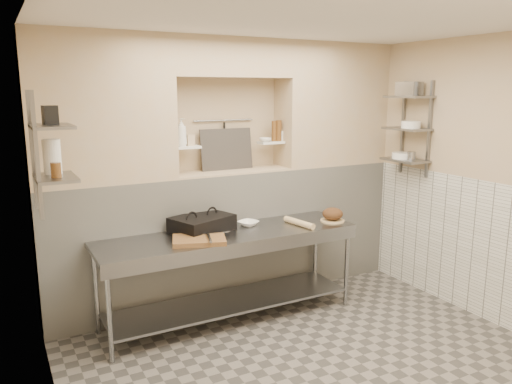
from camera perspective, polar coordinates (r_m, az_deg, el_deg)
floor at (r=4.47m, az=7.50°, el=-19.85°), size 4.00×3.90×0.10m
ceiling at (r=3.86m, az=8.70°, el=20.05°), size 4.00×3.90×0.10m
wall_left at (r=3.21m, az=-23.26°, el=-5.19°), size 0.10×3.90×2.80m
wall_right at (r=5.37m, az=26.06°, el=1.03°), size 0.10×3.90×2.80m
wall_back at (r=5.63m, az=-4.00°, el=2.62°), size 4.00×0.10×2.80m
backwall_lower at (r=5.56m, az=-2.84°, el=-4.89°), size 4.00×0.40×1.40m
alcove_sill at (r=5.40m, az=-2.92°, el=2.36°), size 1.30×0.40×0.02m
backwall_pillar_left at (r=4.92m, az=-17.29°, el=9.05°), size 1.35×0.40×1.40m
backwall_pillar_right at (r=6.02m, az=8.68°, el=9.79°), size 1.35×0.40×1.40m
backwall_header at (r=5.34m, az=-3.05°, el=15.07°), size 1.30×0.40×0.40m
wainscot_left at (r=3.47m, az=-21.28°, el=-16.25°), size 0.02×3.90×1.40m
wainscot_right at (r=5.48m, az=25.04°, el=-6.24°), size 0.02×3.90×1.40m
alcove_shelf_left at (r=5.17m, az=-7.99°, el=5.10°), size 0.28×0.16×0.02m
alcove_shelf_right at (r=5.59m, az=1.72°, el=5.68°), size 0.28×0.16×0.02m
utensil_rail at (r=5.49m, az=-3.74°, el=8.18°), size 0.70×0.02×0.02m
hanging_steel at (r=5.49m, az=-3.63°, el=6.39°), size 0.02×0.02×0.30m
splash_panel at (r=5.46m, az=-3.39°, el=4.89°), size 0.60×0.08×0.45m
shelf_rail_left_a at (r=4.36m, az=-24.19°, el=4.34°), size 0.03×0.03×0.95m
shelf_rail_left_b at (r=3.97m, az=-23.76°, el=3.75°), size 0.03×0.03×0.95m
wall_shelf_left_lower at (r=4.20m, az=-21.93°, el=1.52°), size 0.30×0.50×0.02m
wall_shelf_left_upper at (r=4.16m, az=-22.35°, el=6.95°), size 0.30×0.50×0.03m
shelf_rail_right_a at (r=6.07m, az=16.43°, el=7.11°), size 0.03×0.03×1.05m
shelf_rail_right_b at (r=5.79m, az=19.20°, el=6.75°), size 0.03×0.03×1.05m
wall_shelf_right_lower at (r=5.87m, az=16.65°, el=3.52°), size 0.30×0.50×0.02m
wall_shelf_right_mid at (r=5.83m, az=16.85°, el=6.92°), size 0.30×0.50×0.02m
wall_shelf_right_upper at (r=5.82m, az=17.05°, el=10.35°), size 0.30×0.50×0.03m
prep_table at (r=4.97m, az=-3.01°, el=-7.59°), size 2.60×0.70×0.90m
panini_press at (r=4.97m, az=-6.18°, el=-3.62°), size 0.67×0.58×0.15m
cutting_board at (r=4.63m, az=-6.52°, el=-5.46°), size 0.56×0.47×0.04m
knife_blade at (r=4.75m, az=-4.70°, el=-4.65°), size 0.28×0.07×0.01m
tongs at (r=4.57m, az=-5.37°, el=-5.19°), size 0.11×0.28×0.03m
mixing_bowl at (r=5.15m, az=-0.87°, el=-3.60°), size 0.26×0.26×0.05m
rolling_pin at (r=5.17m, az=4.94°, el=-3.52°), size 0.13×0.42×0.06m
bread_board at (r=5.39m, az=8.73°, el=-3.24°), size 0.26×0.26×0.01m
bread_loaf at (r=5.37m, az=8.75°, el=-2.48°), size 0.22×0.22×0.13m
bottle_soap at (r=5.14m, az=-8.53°, el=6.77°), size 0.14×0.14×0.28m
jar_alcove at (r=5.20m, az=-7.54°, el=5.91°), size 0.08×0.08×0.11m
bowl_alcove at (r=5.52m, az=1.07°, el=5.97°), size 0.14×0.14×0.04m
condiment_a at (r=5.61m, az=2.61°, el=7.02°), size 0.06×0.06×0.23m
condiment_b at (r=5.60m, az=2.08°, el=6.98°), size 0.06×0.06×0.23m
condiment_c at (r=5.67m, az=2.87°, el=6.42°), size 0.06×0.06×0.11m
jug_left at (r=4.31m, az=-22.28°, el=3.76°), size 0.14×0.14×0.28m
jar_left at (r=4.12m, az=-21.89°, el=2.34°), size 0.08×0.08×0.12m
box_left_upper at (r=4.18m, az=-22.48°, el=8.14°), size 0.12×0.12×0.15m
bowl_right at (r=5.90m, az=16.33°, el=4.02°), size 0.22×0.22×0.07m
canister_right at (r=5.80m, az=17.33°, el=3.97°), size 0.09×0.09×0.09m
bowl_right_mid at (r=5.79m, az=17.28°, el=7.37°), size 0.21×0.21×0.08m
basket_right at (r=5.82m, az=17.12°, el=11.21°), size 0.23×0.26×0.15m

